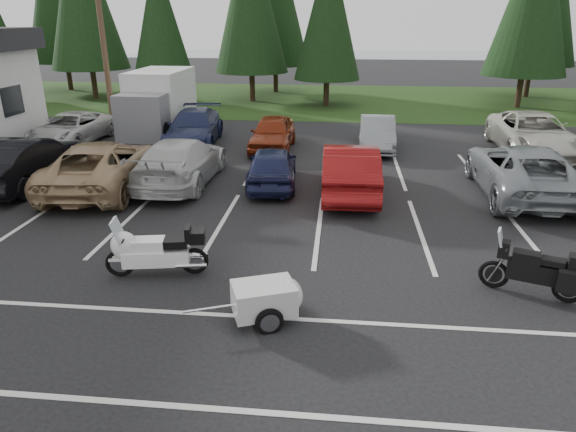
% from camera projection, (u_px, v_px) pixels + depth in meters
% --- Properties ---
extents(ground, '(120.00, 120.00, 0.00)m').
position_uv_depth(ground, '(297.00, 243.00, 13.00)').
color(ground, black).
rests_on(ground, ground).
extents(grass_strip, '(80.00, 16.00, 0.01)m').
position_uv_depth(grass_strip, '(327.00, 100.00, 35.23)').
color(grass_strip, '#1F3611').
rests_on(grass_strip, ground).
extents(lake_water, '(70.00, 50.00, 0.02)m').
position_uv_depth(lake_water, '(367.00, 62.00, 63.58)').
color(lake_water, gray).
rests_on(lake_water, ground).
extents(utility_pole, '(1.60, 0.26, 9.00)m').
position_uv_depth(utility_pole, '(102.00, 32.00, 23.36)').
color(utility_pole, '#473321').
rests_on(utility_pole, ground).
extents(box_truck, '(2.40, 5.60, 2.90)m').
position_uv_depth(box_truck, '(155.00, 103.00, 24.81)').
color(box_truck, silver).
rests_on(box_truck, ground).
extents(stall_markings, '(32.00, 16.00, 0.01)m').
position_uv_depth(stall_markings, '(303.00, 215.00, 14.85)').
color(stall_markings, silver).
rests_on(stall_markings, ground).
extents(conifer_3, '(3.87, 3.87, 9.02)m').
position_uv_depth(conifer_3, '(159.00, 18.00, 31.91)').
color(conifer_3, '#332316').
rests_on(conifer_3, ground).
extents(conifer_5, '(4.14, 4.14, 9.63)m').
position_uv_depth(conifer_5, '(328.00, 11.00, 30.96)').
color(conifer_5, '#332316').
rests_on(conifer_5, ground).
extents(car_near_1, '(1.79, 5.07, 1.67)m').
position_uv_depth(car_near_1, '(25.00, 161.00, 17.16)').
color(car_near_1, black).
rests_on(car_near_1, ground).
extents(car_near_2, '(3.23, 6.01, 1.60)m').
position_uv_depth(car_near_2, '(102.00, 165.00, 16.81)').
color(car_near_2, tan).
rests_on(car_near_2, ground).
extents(car_near_3, '(2.24, 5.39, 1.56)m').
position_uv_depth(car_near_3, '(181.00, 161.00, 17.37)').
color(car_near_3, '#B8B9B7').
rests_on(car_near_3, ground).
extents(car_near_4, '(1.93, 4.11, 1.36)m').
position_uv_depth(car_near_4, '(272.00, 166.00, 17.17)').
color(car_near_4, '#1A1F43').
rests_on(car_near_4, ground).
extents(car_near_5, '(1.81, 4.94, 1.62)m').
position_uv_depth(car_near_5, '(350.00, 169.00, 16.36)').
color(car_near_5, maroon).
rests_on(car_near_5, ground).
extents(car_near_6, '(2.85, 5.93, 1.63)m').
position_uv_depth(car_near_6, '(523.00, 170.00, 16.23)').
color(car_near_6, gray).
rests_on(car_near_6, ground).
extents(car_far_0, '(2.47, 4.93, 1.34)m').
position_uv_depth(car_far_0, '(71.00, 128.00, 22.96)').
color(car_far_0, '#BDBDBB').
rests_on(car_far_0, ground).
extents(car_far_1, '(2.57, 5.35, 1.50)m').
position_uv_depth(car_far_1, '(194.00, 128.00, 22.73)').
color(car_far_1, '#1B2143').
rests_on(car_far_1, ground).
extents(car_far_2, '(1.73, 4.23, 1.44)m').
position_uv_depth(car_far_2, '(273.00, 133.00, 21.78)').
color(car_far_2, maroon).
rests_on(car_far_2, ground).
extents(car_far_3, '(1.61, 4.20, 1.37)m').
position_uv_depth(car_far_3, '(377.00, 133.00, 21.93)').
color(car_far_3, slate).
rests_on(car_far_3, ground).
extents(car_far_4, '(2.91, 5.97, 1.64)m').
position_uv_depth(car_far_4, '(533.00, 134.00, 21.28)').
color(car_far_4, beige).
rests_on(car_far_4, ground).
extents(touring_motorcycle, '(2.57, 1.19, 1.37)m').
position_uv_depth(touring_motorcycle, '(156.00, 247.00, 11.15)').
color(touring_motorcycle, white).
rests_on(touring_motorcycle, ground).
extents(cargo_trailer, '(1.88, 1.47, 0.77)m').
position_uv_depth(cargo_trailer, '(264.00, 302.00, 9.57)').
color(cargo_trailer, silver).
rests_on(cargo_trailer, ground).
extents(adventure_motorcycle, '(2.36, 1.50, 1.36)m').
position_uv_depth(adventure_motorcycle, '(533.00, 265.00, 10.34)').
color(adventure_motorcycle, black).
rests_on(adventure_motorcycle, ground).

